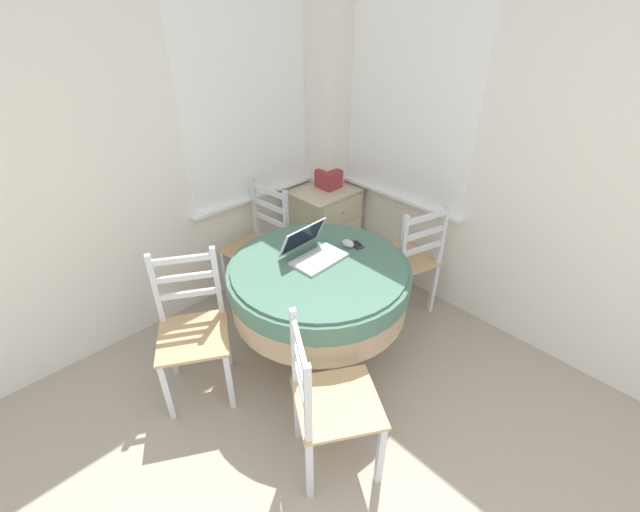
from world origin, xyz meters
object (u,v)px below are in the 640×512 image
(cell_phone, at_px, (357,245))
(dining_chair_camera_near, at_px, (329,404))
(dining_chair_near_back_window, at_px, (260,246))
(round_dining_table, at_px, (319,283))
(laptop, at_px, (313,251))
(dining_chair_left_flank, at_px, (193,331))
(storage_box, at_px, (329,179))
(computer_mouse, at_px, (348,243))
(corner_cabinet, at_px, (324,227))
(dining_chair_near_right_window, at_px, (408,260))

(cell_phone, distance_m, dining_chair_camera_near, 1.12)
(cell_phone, bearing_deg, dining_chair_near_back_window, 104.45)
(round_dining_table, bearing_deg, laptop, 70.31)
(dining_chair_left_flank, height_order, storage_box, dining_chair_left_flank)
(round_dining_table, bearing_deg, cell_phone, -1.14)
(computer_mouse, height_order, dining_chair_near_back_window, dining_chair_near_back_window)
(computer_mouse, bearing_deg, corner_cabinet, 55.26)
(dining_chair_camera_near, bearing_deg, laptop, 51.57)
(dining_chair_near_back_window, relative_size, storage_box, 5.22)
(dining_chair_near_back_window, bearing_deg, cell_phone, -75.55)
(dining_chair_camera_near, relative_size, dining_chair_left_flank, 1.00)
(dining_chair_left_flank, height_order, corner_cabinet, dining_chair_left_flank)
(dining_chair_near_back_window, bearing_deg, corner_cabinet, -0.48)
(laptop, bearing_deg, dining_chair_near_back_window, 82.40)
(dining_chair_left_flank, bearing_deg, round_dining_table, -22.12)
(dining_chair_near_back_window, height_order, dining_chair_left_flank, same)
(dining_chair_near_back_window, bearing_deg, storage_box, 0.00)
(computer_mouse, bearing_deg, storage_box, 52.59)
(round_dining_table, height_order, dining_chair_left_flank, dining_chair_left_flank)
(laptop, xyz_separation_m, dining_chair_camera_near, (-0.57, -0.72, -0.32))
(cell_phone, distance_m, dining_chair_left_flank, 1.18)
(round_dining_table, relative_size, dining_chair_near_back_window, 1.23)
(dining_chair_camera_near, bearing_deg, corner_cabinet, 46.44)
(laptop, height_order, dining_chair_near_right_window, laptop)
(corner_cabinet, distance_m, storage_box, 0.45)
(laptop, height_order, computer_mouse, laptop)
(dining_chair_near_back_window, bearing_deg, dining_chair_left_flank, -149.74)
(dining_chair_near_back_window, relative_size, dining_chair_camera_near, 1.00)
(cell_phone, bearing_deg, computer_mouse, 149.99)
(laptop, bearing_deg, storage_box, 40.29)
(round_dining_table, relative_size, storage_box, 6.43)
(laptop, bearing_deg, cell_phone, -16.63)
(dining_chair_camera_near, relative_size, corner_cabinet, 1.28)
(laptop, relative_size, cell_phone, 2.99)
(dining_chair_near_back_window, bearing_deg, computer_mouse, -78.68)
(round_dining_table, xyz_separation_m, laptop, (0.03, 0.09, 0.19))
(dining_chair_near_back_window, distance_m, dining_chair_near_right_window, 1.16)
(round_dining_table, xyz_separation_m, dining_chair_camera_near, (-0.54, -0.63, -0.13))
(dining_chair_near_right_window, height_order, dining_chair_left_flank, same)
(dining_chair_near_back_window, xyz_separation_m, dining_chair_camera_near, (-0.67, -1.46, 0.00))
(round_dining_table, bearing_deg, storage_box, 42.44)
(cell_phone, xyz_separation_m, corner_cabinet, (0.50, 0.82, -0.37))
(cell_phone, relative_size, dining_chair_camera_near, 0.13)
(corner_cabinet, relative_size, storage_box, 4.07)
(dining_chair_camera_near, bearing_deg, dining_chair_near_back_window, 65.34)
(laptop, distance_m, dining_chair_left_flank, 0.88)
(dining_chair_near_right_window, relative_size, dining_chair_camera_near, 1.00)
(computer_mouse, relative_size, dining_chair_camera_near, 0.10)
(computer_mouse, height_order, storage_box, storage_box)
(corner_cabinet, bearing_deg, dining_chair_camera_near, -133.56)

